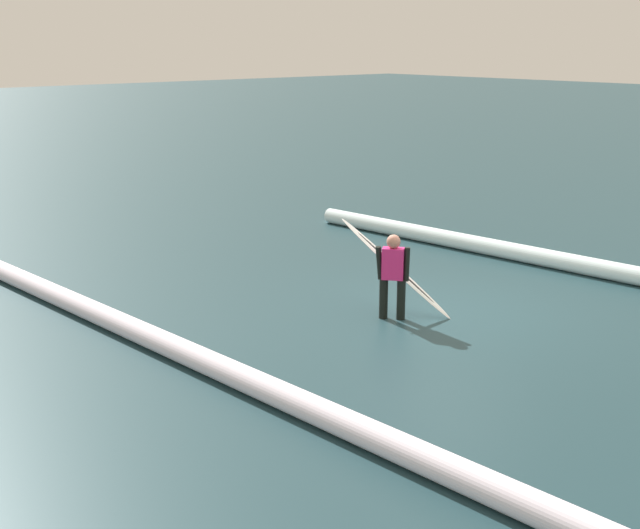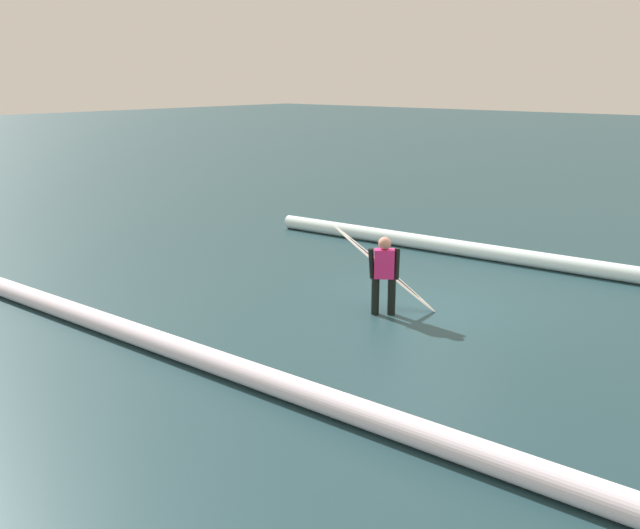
{
  "view_description": "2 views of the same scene",
  "coord_description": "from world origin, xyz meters",
  "views": [
    {
      "loc": [
        -8.61,
        10.22,
        4.32
      ],
      "look_at": [
        0.29,
        2.48,
        1.16
      ],
      "focal_mm": 47.26,
      "sensor_mm": 36.0,
      "label": 1
    },
    {
      "loc": [
        -6.29,
        10.25,
        3.98
      ],
      "look_at": [
        0.28,
        2.64,
        1.24
      ],
      "focal_mm": 38.69,
      "sensor_mm": 36.0,
      "label": 2
    }
  ],
  "objects": [
    {
      "name": "surfboard",
      "position": [
        0.49,
        0.68,
        0.74
      ],
      "size": [
        1.84,
        1.05,
        1.5
      ],
      "color": "white",
      "rests_on": "ground_plane"
    },
    {
      "name": "ground_plane",
      "position": [
        0.0,
        0.0,
        0.0
      ],
      "size": [
        139.27,
        139.27,
        0.0
      ],
      "primitive_type": "plane",
      "color": "#1E393F"
    },
    {
      "name": "surfer",
      "position": [
        0.27,
        0.97,
        0.77
      ],
      "size": [
        0.43,
        0.39,
        1.38
      ],
      "rotation": [
        0.0,
        0.0,
        3.79
      ],
      "color": "black",
      "rests_on": "ground_plane"
    },
    {
      "name": "wave_crest_foreground",
      "position": [
        -1.02,
        -3.71,
        0.18
      ],
      "size": [
        14.82,
        1.54,
        0.35
      ],
      "primitive_type": "cylinder",
      "rotation": [
        0.0,
        1.57,
        0.08
      ],
      "color": "white",
      "rests_on": "ground_plane"
    },
    {
      "name": "wave_crest_midground",
      "position": [
        -2.03,
        4.37,
        0.17
      ],
      "size": [
        20.12,
        1.36,
        0.34
      ],
      "primitive_type": "cylinder",
      "rotation": [
        0.0,
        1.57,
        0.05
      ],
      "color": "white",
      "rests_on": "ground_plane"
    }
  ]
}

